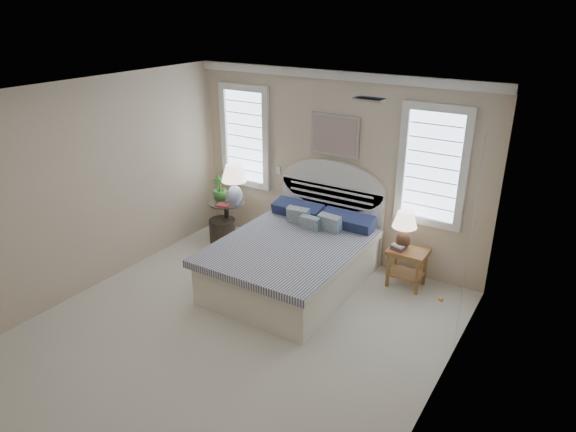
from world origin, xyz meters
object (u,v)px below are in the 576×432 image
(floor_pot, at_px, (223,231))
(bed, at_px, (296,256))
(lamp_right, at_px, (404,226))
(side_table_left, at_px, (227,216))
(lamp_left, at_px, (234,180))
(nightstand_right, at_px, (407,260))

(floor_pot, bearing_deg, bed, -15.71)
(bed, xyz_separation_m, lamp_right, (1.21, 0.71, 0.46))
(side_table_left, height_order, lamp_left, lamp_left)
(nightstand_right, distance_m, floor_pot, 2.96)
(nightstand_right, bearing_deg, bed, -151.97)
(nightstand_right, height_order, floor_pot, nightstand_right)
(nightstand_right, relative_size, floor_pot, 1.29)
(lamp_left, bearing_deg, bed, -22.65)
(side_table_left, height_order, floor_pot, side_table_left)
(bed, bearing_deg, nightstand_right, 28.03)
(lamp_left, bearing_deg, side_table_left, -168.66)
(side_table_left, bearing_deg, lamp_right, 2.37)
(bed, distance_m, nightstand_right, 1.47)
(lamp_left, bearing_deg, nightstand_right, 1.41)
(side_table_left, relative_size, nightstand_right, 1.19)
(side_table_left, bearing_deg, floor_pot, -87.96)
(floor_pot, bearing_deg, lamp_right, 4.96)
(nightstand_right, bearing_deg, floor_pot, -175.54)
(nightstand_right, distance_m, lamp_right, 0.47)
(bed, bearing_deg, lamp_left, 157.35)
(bed, height_order, nightstand_right, bed)
(floor_pot, bearing_deg, side_table_left, 92.04)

